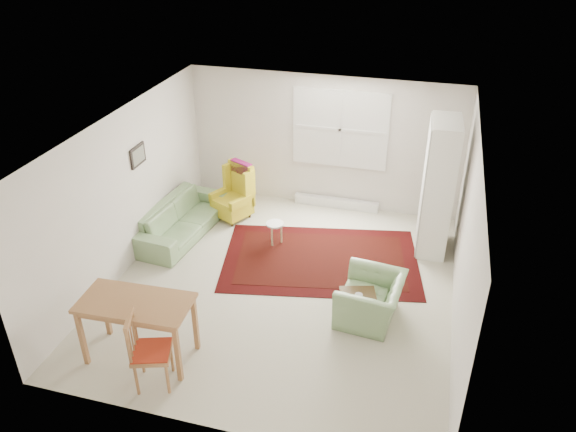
% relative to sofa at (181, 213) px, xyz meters
% --- Properties ---
extents(room, '(5.04, 5.54, 2.51)m').
position_rel_sofa_xyz_m(room, '(2.12, -0.79, 0.84)').
color(room, beige).
rests_on(room, ground).
extents(rug, '(3.46, 2.58, 0.03)m').
position_rel_sofa_xyz_m(rug, '(2.51, -0.17, -0.40)').
color(rug, black).
rests_on(rug, ground).
extents(sofa, '(1.02, 2.13, 0.83)m').
position_rel_sofa_xyz_m(sofa, '(0.00, 0.00, 0.00)').
color(sofa, '#759664').
rests_on(sofa, ground).
extents(armchair, '(0.93, 1.04, 0.75)m').
position_rel_sofa_xyz_m(armchair, '(3.47, -1.39, -0.04)').
color(armchair, '#759664').
rests_on(armchair, ground).
extents(wingback_chair, '(0.82, 0.83, 1.04)m').
position_rel_sofa_xyz_m(wingback_chair, '(0.64, 0.76, 0.10)').
color(wingback_chair, gold).
rests_on(wingback_chair, ground).
extents(coffee_table, '(0.60, 0.60, 0.40)m').
position_rel_sofa_xyz_m(coffee_table, '(3.32, -1.48, -0.22)').
color(coffee_table, '#483216').
rests_on(coffee_table, ground).
extents(stool, '(0.38, 0.38, 0.41)m').
position_rel_sofa_xyz_m(stool, '(1.65, 0.12, -0.21)').
color(stool, white).
rests_on(stool, ground).
extents(cabinet, '(0.51, 0.91, 2.24)m').
position_rel_sofa_xyz_m(cabinet, '(4.20, 0.72, 0.70)').
color(cabinet, white).
rests_on(cabinet, ground).
extents(desk, '(1.40, 0.75, 0.87)m').
position_rel_sofa_xyz_m(desk, '(0.78, -2.92, 0.02)').
color(desk, '#A16E41').
rests_on(desk, ground).
extents(desk_chair, '(0.56, 0.56, 1.02)m').
position_rel_sofa_xyz_m(desk_chair, '(1.15, -3.29, 0.09)').
color(desk_chair, '#A16E41').
rests_on(desk_chair, ground).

